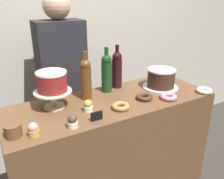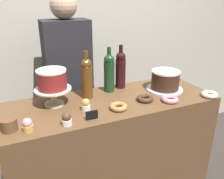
{
  "view_description": "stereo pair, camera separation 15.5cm",
  "coord_description": "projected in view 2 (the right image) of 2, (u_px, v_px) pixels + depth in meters",
  "views": [
    {
      "loc": [
        -0.71,
        -1.25,
        1.58
      ],
      "look_at": [
        0.0,
        0.0,
        0.99
      ],
      "focal_mm": 37.9,
      "sensor_mm": 36.0,
      "label": 1
    },
    {
      "loc": [
        -0.57,
        -1.32,
        1.58
      ],
      "look_at": [
        0.0,
        0.0,
        0.99
      ],
      "focal_mm": 37.9,
      "sensor_mm": 36.0,
      "label": 2
    }
  ],
  "objects": [
    {
      "name": "price_sign_chalkboard",
      "position": [
        92.0,
        115.0,
        1.34
      ],
      "size": [
        0.07,
        0.01,
        0.05
      ],
      "color": "black",
      "rests_on": "display_counter"
    },
    {
      "name": "chocolate_round_cake",
      "position": [
        165.0,
        80.0,
        1.73
      ],
      "size": [
        0.21,
        0.21,
        0.14
      ],
      "color": "#3D2619",
      "rests_on": "silver_serving_platter"
    },
    {
      "name": "cupcake_caramel",
      "position": [
        86.0,
        105.0,
        1.44
      ],
      "size": [
        0.06,
        0.06,
        0.07
      ],
      "color": "white",
      "rests_on": "display_counter"
    },
    {
      "name": "barista_figure",
      "position": [
        69.0,
        89.0,
        1.98
      ],
      "size": [
        0.36,
        0.22,
        1.6
      ],
      "color": "black",
      "rests_on": "ground_plane"
    },
    {
      "name": "cake_stand_pedestal",
      "position": [
        53.0,
        94.0,
        1.5
      ],
      "size": [
        0.23,
        0.23,
        0.11
      ],
      "color": "beige",
      "rests_on": "display_counter"
    },
    {
      "name": "back_wall",
      "position": [
        75.0,
        27.0,
        2.15
      ],
      "size": [
        6.0,
        0.05,
        2.6
      ],
      "color": "#BCB7A8",
      "rests_on": "ground_plane"
    },
    {
      "name": "donut_sugar",
      "position": [
        210.0,
        95.0,
        1.64
      ],
      "size": [
        0.11,
        0.11,
        0.03
      ],
      "color": "silver",
      "rests_on": "display_counter"
    },
    {
      "name": "wine_bottle_green",
      "position": [
        109.0,
        72.0,
        1.69
      ],
      "size": [
        0.08,
        0.08,
        0.33
      ],
      "color": "#193D1E",
      "rests_on": "display_counter"
    },
    {
      "name": "donut_pink",
      "position": [
        170.0,
        99.0,
        1.56
      ],
      "size": [
        0.11,
        0.11,
        0.03
      ],
      "color": "pink",
      "rests_on": "display_counter"
    },
    {
      "name": "silver_serving_platter",
      "position": [
        164.0,
        89.0,
        1.76
      ],
      "size": [
        0.27,
        0.27,
        0.01
      ],
      "color": "silver",
      "rests_on": "display_counter"
    },
    {
      "name": "donut_maple",
      "position": [
        118.0,
        107.0,
        1.46
      ],
      "size": [
        0.11,
        0.11,
        0.03
      ],
      "color": "#B27F47",
      "rests_on": "display_counter"
    },
    {
      "name": "cookie_stack",
      "position": [
        9.0,
        125.0,
        1.23
      ],
      "size": [
        0.08,
        0.08,
        0.07
      ],
      "color": "brown",
      "rests_on": "display_counter"
    },
    {
      "name": "cupcake_chocolate",
      "position": [
        67.0,
        119.0,
        1.28
      ],
      "size": [
        0.06,
        0.06,
        0.07
      ],
      "color": "white",
      "rests_on": "display_counter"
    },
    {
      "name": "cupcake_strawberry",
      "position": [
        28.0,
        125.0,
        1.22
      ],
      "size": [
        0.06,
        0.06,
        0.07
      ],
      "color": "gold",
      "rests_on": "display_counter"
    },
    {
      "name": "white_layer_cake",
      "position": [
        52.0,
        79.0,
        1.46
      ],
      "size": [
        0.18,
        0.18,
        0.12
      ],
      "color": "maroon",
      "rests_on": "cake_stand_pedestal"
    },
    {
      "name": "wine_bottle_dark_red",
      "position": [
        121.0,
        69.0,
        1.76
      ],
      "size": [
        0.08,
        0.08,
        0.33
      ],
      "color": "black",
      "rests_on": "display_counter"
    },
    {
      "name": "donut_chocolate",
      "position": [
        145.0,
        98.0,
        1.58
      ],
      "size": [
        0.11,
        0.11,
        0.03
      ],
      "color": "#472D1E",
      "rests_on": "display_counter"
    },
    {
      "name": "wine_bottle_amber",
      "position": [
        87.0,
        77.0,
        1.58
      ],
      "size": [
        0.08,
        0.08,
        0.33
      ],
      "color": "#5B3814",
      "rests_on": "display_counter"
    },
    {
      "name": "display_counter",
      "position": [
        112.0,
        156.0,
        1.75
      ],
      "size": [
        1.41,
        0.52,
        0.91
      ],
      "color": "brown",
      "rests_on": "ground_plane"
    }
  ]
}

